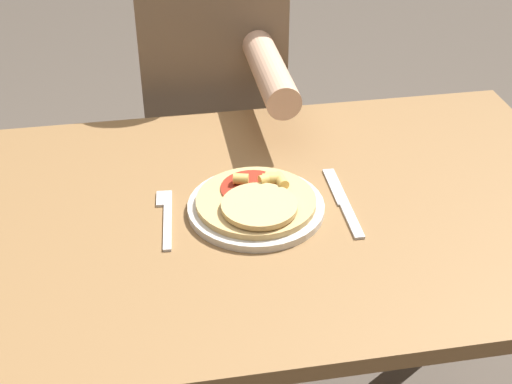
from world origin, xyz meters
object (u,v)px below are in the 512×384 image
Objects in this scene: pizza at (257,200)px; person_diner at (211,97)px; plate at (256,207)px; knife at (343,203)px; fork at (166,215)px; dining_table at (250,261)px.

person_diner is (-0.01, 0.58, -0.08)m from pizza.
plate reaches higher than knife.
pizza is 0.59m from person_diner.
plate is at bearing -3.65° from fork.
dining_table is 7.31× the size of fork.
dining_table is 1.04× the size of person_diner.
dining_table is 0.19m from fork.
knife is at bearing -73.67° from person_diner.
fork is at bearing -104.38° from person_diner.
plate reaches higher than fork.
person_diner is (-0.01, 0.58, -0.07)m from plate.
knife is (0.32, -0.02, 0.00)m from fork.
fork is (-0.16, 0.01, -0.02)m from pizza.
person_diner reaches higher than pizza.
fork is 0.14× the size of person_diner.
plate is at bearing -88.71° from person_diner.
pizza is 0.17× the size of person_diner.
person_diner is at bearing 91.47° from pizza.
dining_table is 0.14m from pizza.
fork is at bearing 176.35° from plate.
knife is at bearing -1.64° from pizza.
knife is 0.18× the size of person_diner.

